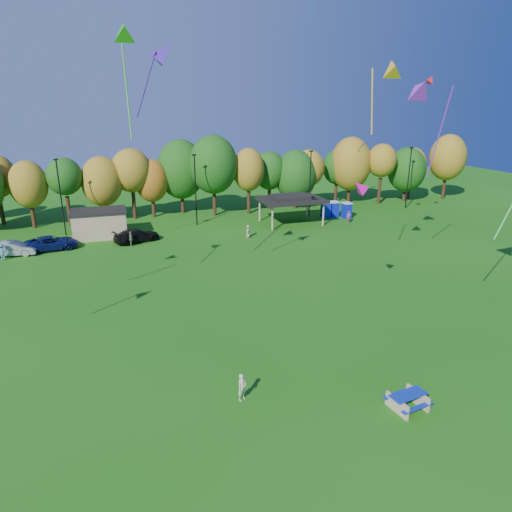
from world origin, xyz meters
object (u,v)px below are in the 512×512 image
object	(u,v)px
car_d	(137,235)
porta_potties	(335,209)
picnic_table	(408,400)
kite_flyer	(242,387)
car_b	(13,249)
car_c	(51,243)

from	to	relation	value
car_d	porta_potties	bearing A→B (deg)	-101.51
picnic_table	kite_flyer	size ratio (longest dim) A/B	1.43
kite_flyer	porta_potties	bearing A→B (deg)	29.09
car_b	car_c	bearing A→B (deg)	-69.63
porta_potties	kite_flyer	world-z (taller)	porta_potties
kite_flyer	car_c	bearing A→B (deg)	83.93
car_b	car_d	xyz separation A→B (m)	(12.62, 1.13, -0.01)
car_d	kite_flyer	bearing A→B (deg)	166.11
car_c	kite_flyer	bearing A→B (deg)	-168.38
picnic_table	car_b	world-z (taller)	car_b
porta_potties	car_d	xyz separation A→B (m)	(-27.23, -3.78, -0.34)
porta_potties	car_b	size ratio (longest dim) A/B	0.81
porta_potties	car_d	bearing A→B (deg)	-172.09
picnic_table	kite_flyer	bearing A→B (deg)	148.42
picnic_table	car_b	size ratio (longest dim) A/B	0.47
car_b	car_c	world-z (taller)	car_b
car_b	car_d	distance (m)	12.67
car_b	car_d	bearing A→B (deg)	-78.65
picnic_table	car_b	distance (m)	41.60
kite_flyer	car_d	bearing A→B (deg)	68.61
porta_potties	car_c	xyz separation A→B (m)	(-36.24, -4.00, -0.33)
porta_potties	picnic_table	size ratio (longest dim) A/B	1.71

